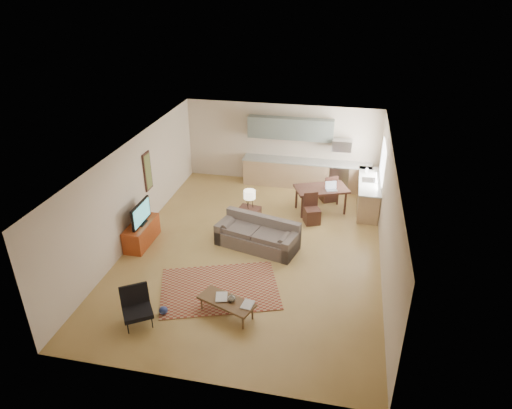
% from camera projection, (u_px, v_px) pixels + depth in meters
% --- Properties ---
extents(room, '(9.00, 9.00, 9.00)m').
position_uv_depth(room, '(254.00, 203.00, 11.41)').
color(room, olive).
rests_on(room, ground).
extents(kitchen_counter_back, '(4.26, 0.64, 0.92)m').
position_uv_depth(kitchen_counter_back, '(306.00, 174.00, 15.29)').
color(kitchen_counter_back, tan).
rests_on(kitchen_counter_back, ground).
extents(kitchen_counter_right, '(0.64, 2.26, 0.92)m').
position_uv_depth(kitchen_counter_right, '(368.00, 194.00, 13.89)').
color(kitchen_counter_right, tan).
rests_on(kitchen_counter_right, ground).
extents(kitchen_range, '(0.62, 0.62, 0.90)m').
position_uv_depth(kitchen_range, '(339.00, 177.00, 15.09)').
color(kitchen_range, '#A5A8AD').
rests_on(kitchen_range, ground).
extents(kitchen_microwave, '(0.62, 0.40, 0.35)m').
position_uv_depth(kitchen_microwave, '(342.00, 145.00, 14.61)').
color(kitchen_microwave, '#A5A8AD').
rests_on(kitchen_microwave, room).
extents(upper_cabinets, '(2.80, 0.34, 0.70)m').
position_uv_depth(upper_cabinets, '(290.00, 128.00, 14.85)').
color(upper_cabinets, slate).
rests_on(upper_cabinets, room).
extents(window_right, '(0.02, 1.40, 1.05)m').
position_uv_depth(window_right, '(383.00, 162.00, 13.34)').
color(window_right, white).
rests_on(window_right, room).
extents(wall_art_left, '(0.06, 0.42, 1.10)m').
position_uv_depth(wall_art_left, '(148.00, 171.00, 12.69)').
color(wall_art_left, olive).
rests_on(wall_art_left, room).
extents(triptych, '(1.70, 0.04, 0.50)m').
position_uv_depth(triptych, '(279.00, 132.00, 15.14)').
color(triptych, beige).
rests_on(triptych, room).
extents(rug, '(3.12, 2.61, 0.02)m').
position_uv_depth(rug, '(220.00, 288.00, 10.49)').
color(rug, maroon).
rests_on(rug, floor).
extents(sofa, '(2.40, 1.51, 0.77)m').
position_uv_depth(sofa, '(257.00, 234.00, 11.92)').
color(sofa, '#5D514A').
rests_on(sofa, floor).
extents(coffee_table, '(1.33, 0.90, 0.37)m').
position_uv_depth(coffee_table, '(227.00, 307.00, 9.63)').
color(coffee_table, '#4F361E').
rests_on(coffee_table, floor).
extents(book_a, '(0.39, 0.44, 0.03)m').
position_uv_depth(book_a, '(216.00, 297.00, 9.62)').
color(book_a, maroon).
rests_on(book_a, coffee_table).
extents(book_b, '(0.32, 0.38, 0.02)m').
position_uv_depth(book_b, '(242.00, 303.00, 9.44)').
color(book_b, navy).
rests_on(book_b, coffee_table).
extents(vase, '(0.17, 0.17, 0.18)m').
position_uv_depth(vase, '(231.00, 298.00, 9.49)').
color(vase, black).
rests_on(vase, coffee_table).
extents(armchair, '(0.94, 0.94, 0.77)m').
position_uv_depth(armchair, '(137.00, 308.00, 9.29)').
color(armchair, black).
rests_on(armchair, floor).
extents(tv_credenza, '(0.50, 1.30, 0.60)m').
position_uv_depth(tv_credenza, '(142.00, 233.00, 12.13)').
color(tv_credenza, '#923514').
rests_on(tv_credenza, floor).
extents(tv, '(0.10, 1.00, 0.60)m').
position_uv_depth(tv, '(141.00, 214.00, 11.85)').
color(tv, black).
rests_on(tv, tv_credenza).
extents(console_table, '(0.63, 0.47, 0.67)m').
position_uv_depth(console_table, '(250.00, 218.00, 12.81)').
color(console_table, '#361E17').
rests_on(console_table, floor).
extents(table_lamp, '(0.39, 0.39, 0.54)m').
position_uv_depth(table_lamp, '(250.00, 199.00, 12.53)').
color(table_lamp, beige).
rests_on(table_lamp, console_table).
extents(dining_table, '(1.74, 1.39, 0.77)m').
position_uv_depth(dining_table, '(321.00, 199.00, 13.73)').
color(dining_table, '#361E17').
rests_on(dining_table, floor).
extents(dining_chair_near, '(0.56, 0.57, 0.89)m').
position_uv_depth(dining_chair_near, '(312.00, 209.00, 13.05)').
color(dining_chair_near, '#361E17').
rests_on(dining_chair_near, floor).
extents(dining_chair_far, '(0.59, 0.60, 0.90)m').
position_uv_depth(dining_chair_far, '(328.00, 187.00, 14.36)').
color(dining_chair_far, '#361E17').
rests_on(dining_chair_far, floor).
extents(laptop, '(0.39, 0.33, 0.24)m').
position_uv_depth(laptop, '(332.00, 186.00, 13.36)').
color(laptop, '#A5A8AD').
rests_on(laptop, dining_table).
extents(soap_bottle, '(0.10, 0.10, 0.19)m').
position_uv_depth(soap_bottle, '(367.00, 170.00, 14.17)').
color(soap_bottle, beige).
rests_on(soap_bottle, kitchen_counter_right).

